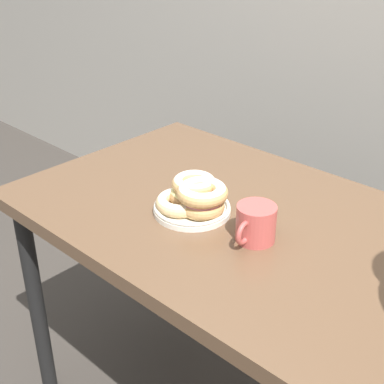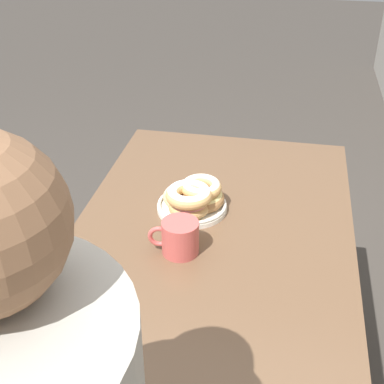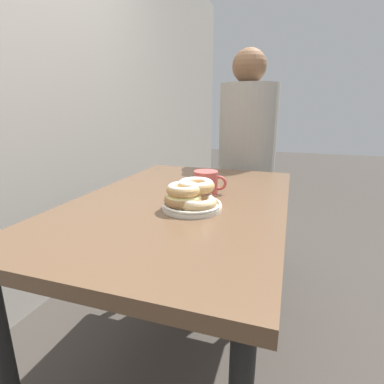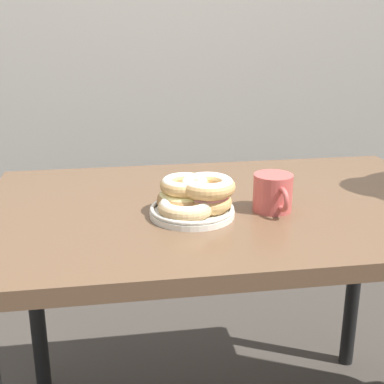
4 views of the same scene
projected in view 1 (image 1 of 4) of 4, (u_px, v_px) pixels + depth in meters
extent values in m
cube|color=brown|center=(238.00, 221.00, 1.40)|extent=(1.21, 0.77, 0.04)
cylinder|color=black|center=(36.00, 304.00, 1.70)|extent=(0.05, 0.05, 0.73)
cylinder|color=black|center=(178.00, 226.00, 2.12)|extent=(0.05, 0.05, 0.73)
cylinder|color=silver|center=(192.00, 210.00, 1.40)|extent=(0.20, 0.20, 0.01)
torus|color=silver|center=(192.00, 206.00, 1.39)|extent=(0.20, 0.20, 0.01)
torus|color=tan|center=(202.00, 206.00, 1.36)|extent=(0.14, 0.14, 0.04)
torus|color=pink|center=(202.00, 204.00, 1.36)|extent=(0.13, 0.13, 0.03)
torus|color=#9E7042|center=(194.00, 196.00, 1.41)|extent=(0.16, 0.16, 0.04)
torus|color=#E0D17F|center=(194.00, 194.00, 1.41)|extent=(0.15, 0.15, 0.03)
torus|color=#D6B27A|center=(181.00, 203.00, 1.39)|extent=(0.15, 0.15, 0.03)
torus|color=silver|center=(181.00, 201.00, 1.38)|extent=(0.14, 0.14, 0.03)
torus|color=tan|center=(202.00, 193.00, 1.35)|extent=(0.14, 0.14, 0.04)
torus|color=white|center=(202.00, 190.00, 1.34)|extent=(0.13, 0.13, 0.03)
torus|color=tan|center=(194.00, 184.00, 1.39)|extent=(0.12, 0.12, 0.03)
torus|color=silver|center=(194.00, 182.00, 1.39)|extent=(0.11, 0.11, 0.03)
cylinder|color=#B74C47|center=(256.00, 223.00, 1.27)|extent=(0.10, 0.10, 0.09)
cylinder|color=#382114|center=(257.00, 209.00, 1.25)|extent=(0.08, 0.08, 0.00)
torus|color=#B74C47|center=(244.00, 233.00, 1.23)|extent=(0.02, 0.06, 0.06)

